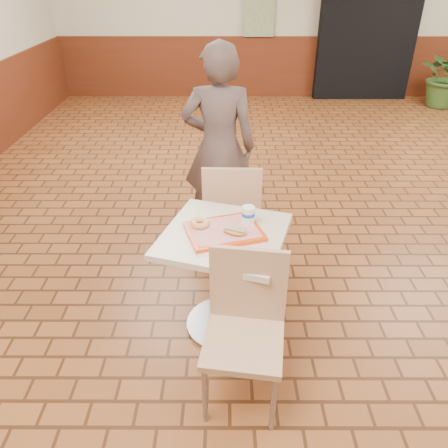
{
  "coord_description": "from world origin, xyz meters",
  "views": [
    {
      "loc": [
        -1.15,
        -2.95,
        2.05
      ],
      "look_at": [
        -1.16,
        -0.82,
        0.78
      ],
      "focal_mm": 35.0,
      "sensor_mm": 36.0,
      "label": 1
    }
  ],
  "objects_px": {
    "ring_donut": "(200,223)",
    "long_john_donut": "(235,231)",
    "chair_main_front": "(245,322)",
    "chair_main_back": "(232,211)",
    "customer": "(219,148)",
    "serving_tray": "(224,231)",
    "potted_plant": "(447,75)",
    "main_table": "(224,266)",
    "paper_cup": "(248,214)"
  },
  "relations": [
    {
      "from": "ring_donut",
      "to": "long_john_donut",
      "type": "xyz_separation_m",
      "value": [
        0.2,
        -0.09,
        0.0
      ]
    },
    {
      "from": "ring_donut",
      "to": "chair_main_front",
      "type": "bearing_deg",
      "value": -64.41
    },
    {
      "from": "chair_main_back",
      "to": "customer",
      "type": "xyz_separation_m",
      "value": [
        -0.1,
        0.48,
        0.31
      ]
    },
    {
      "from": "serving_tray",
      "to": "potted_plant",
      "type": "distance_m",
      "value": 6.3
    },
    {
      "from": "long_john_donut",
      "to": "potted_plant",
      "type": "distance_m",
      "value": 6.31
    },
    {
      "from": "main_table",
      "to": "serving_tray",
      "type": "distance_m",
      "value": 0.25
    },
    {
      "from": "chair_main_back",
      "to": "ring_donut",
      "type": "distance_m",
      "value": 0.7
    },
    {
      "from": "chair_main_front",
      "to": "customer",
      "type": "bearing_deg",
      "value": 103.52
    },
    {
      "from": "chair_main_back",
      "to": "paper_cup",
      "type": "distance_m",
      "value": 0.65
    },
    {
      "from": "main_table",
      "to": "long_john_donut",
      "type": "relative_size",
      "value": 4.93
    },
    {
      "from": "paper_cup",
      "to": "potted_plant",
      "type": "bearing_deg",
      "value": 55.76
    },
    {
      "from": "chair_main_back",
      "to": "paper_cup",
      "type": "height_order",
      "value": "chair_main_back"
    },
    {
      "from": "potted_plant",
      "to": "long_john_donut",
      "type": "bearing_deg",
      "value": -124.15
    },
    {
      "from": "chair_main_front",
      "to": "chair_main_back",
      "type": "height_order",
      "value": "chair_main_back"
    },
    {
      "from": "serving_tray",
      "to": "ring_donut",
      "type": "height_order",
      "value": "ring_donut"
    },
    {
      "from": "ring_donut",
      "to": "serving_tray",
      "type": "bearing_deg",
      "value": -15.62
    },
    {
      "from": "chair_main_front",
      "to": "chair_main_back",
      "type": "distance_m",
      "value": 1.14
    },
    {
      "from": "chair_main_front",
      "to": "serving_tray",
      "type": "bearing_deg",
      "value": 111.0
    },
    {
      "from": "chair_main_back",
      "to": "long_john_donut",
      "type": "distance_m",
      "value": 0.76
    },
    {
      "from": "main_table",
      "to": "serving_tray",
      "type": "bearing_deg",
      "value": -90.0
    },
    {
      "from": "main_table",
      "to": "potted_plant",
      "type": "relative_size",
      "value": 0.72
    },
    {
      "from": "potted_plant",
      "to": "main_table",
      "type": "bearing_deg",
      "value": -124.87
    },
    {
      "from": "ring_donut",
      "to": "main_table",
      "type": "bearing_deg",
      "value": -15.62
    },
    {
      "from": "long_john_donut",
      "to": "paper_cup",
      "type": "bearing_deg",
      "value": 59.33
    },
    {
      "from": "chair_main_front",
      "to": "potted_plant",
      "type": "bearing_deg",
      "value": 66.42
    },
    {
      "from": "main_table",
      "to": "customer",
      "type": "relative_size",
      "value": 0.45
    },
    {
      "from": "chair_main_front",
      "to": "long_john_donut",
      "type": "xyz_separation_m",
      "value": [
        -0.05,
        0.43,
        0.28
      ]
    },
    {
      "from": "main_table",
      "to": "long_john_donut",
      "type": "distance_m",
      "value": 0.29
    },
    {
      "from": "long_john_donut",
      "to": "chair_main_back",
      "type": "bearing_deg",
      "value": 90.54
    },
    {
      "from": "serving_tray",
      "to": "potted_plant",
      "type": "relative_size",
      "value": 0.42
    },
    {
      "from": "main_table",
      "to": "potted_plant",
      "type": "height_order",
      "value": "potted_plant"
    },
    {
      "from": "customer",
      "to": "chair_main_back",
      "type": "bearing_deg",
      "value": 103.35
    },
    {
      "from": "customer",
      "to": "paper_cup",
      "type": "height_order",
      "value": "customer"
    },
    {
      "from": "chair_main_back",
      "to": "long_john_donut",
      "type": "relative_size",
      "value": 6.05
    },
    {
      "from": "customer",
      "to": "ring_donut",
      "type": "height_order",
      "value": "customer"
    },
    {
      "from": "chair_main_back",
      "to": "potted_plant",
      "type": "height_order",
      "value": "potted_plant"
    },
    {
      "from": "customer",
      "to": "paper_cup",
      "type": "xyz_separation_m",
      "value": [
        0.18,
        -1.05,
        -0.01
      ]
    },
    {
      "from": "main_table",
      "to": "chair_main_front",
      "type": "distance_m",
      "value": 0.49
    },
    {
      "from": "ring_donut",
      "to": "paper_cup",
      "type": "height_order",
      "value": "paper_cup"
    },
    {
      "from": "main_table",
      "to": "chair_main_back",
      "type": "bearing_deg",
      "value": 85.25
    },
    {
      "from": "main_table",
      "to": "chair_main_front",
      "type": "relative_size",
      "value": 0.83
    },
    {
      "from": "chair_main_front",
      "to": "customer",
      "type": "relative_size",
      "value": 0.54
    },
    {
      "from": "chair_main_front",
      "to": "ring_donut",
      "type": "bearing_deg",
      "value": 123.73
    },
    {
      "from": "paper_cup",
      "to": "ring_donut",
      "type": "bearing_deg",
      "value": -170.84
    },
    {
      "from": "ring_donut",
      "to": "potted_plant",
      "type": "height_order",
      "value": "potted_plant"
    },
    {
      "from": "customer",
      "to": "long_john_donut",
      "type": "distance_m",
      "value": 1.19
    },
    {
      "from": "ring_donut",
      "to": "chair_main_back",
      "type": "bearing_deg",
      "value": 72.61
    },
    {
      "from": "paper_cup",
      "to": "chair_main_front",
      "type": "bearing_deg",
      "value": -93.22
    },
    {
      "from": "ring_donut",
      "to": "customer",
      "type": "bearing_deg",
      "value": 84.94
    },
    {
      "from": "main_table",
      "to": "potted_plant",
      "type": "xyz_separation_m",
      "value": [
        3.6,
        5.16,
        0.01
      ]
    }
  ]
}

